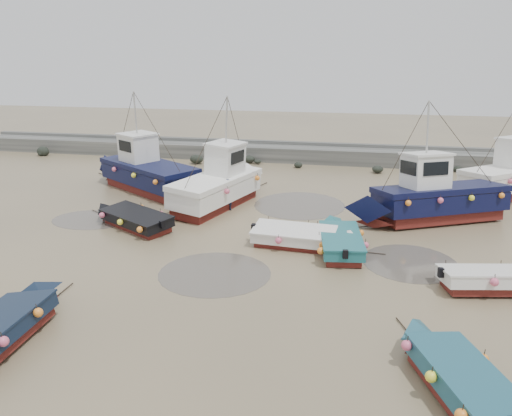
# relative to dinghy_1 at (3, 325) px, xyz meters

# --- Properties ---
(ground) EXTENTS (120.00, 120.00, 0.00)m
(ground) POSITION_rel_dinghy_1_xyz_m (6.44, 6.92, -0.54)
(ground) COLOR #8E7C5B
(ground) RESTS_ON ground
(seawall) EXTENTS (60.00, 4.92, 1.50)m
(seawall) POSITION_rel_dinghy_1_xyz_m (6.49, 28.91, 0.09)
(seawall) COLOR slate
(seawall) RESTS_ON ground
(puddle_a) EXTENTS (4.55, 4.55, 0.01)m
(puddle_a) POSITION_rel_dinghy_1_xyz_m (4.85, 6.12, -0.53)
(puddle_a) COLOR #534D44
(puddle_a) RESTS_ON ground
(puddle_b) EXTENTS (3.98, 3.98, 0.01)m
(puddle_b) POSITION_rel_dinghy_1_xyz_m (12.61, 8.91, -0.53)
(puddle_b) COLOR #534D44
(puddle_b) RESTS_ON ground
(puddle_c) EXTENTS (4.26, 4.26, 0.01)m
(puddle_c) POSITION_rel_dinghy_1_xyz_m (-3.58, 11.34, -0.53)
(puddle_c) COLOR #534D44
(puddle_c) RESTS_ON ground
(puddle_d) EXTENTS (5.30, 5.30, 0.01)m
(puddle_d) POSITION_rel_dinghy_1_xyz_m (6.94, 16.39, -0.53)
(puddle_d) COLOR #534D44
(puddle_d) RESTS_ON ground
(dinghy_1) EXTENTS (2.47, 6.64, 1.43)m
(dinghy_1) POSITION_rel_dinghy_1_xyz_m (0.00, 0.00, 0.00)
(dinghy_1) COLOR maroon
(dinghy_1) RESTS_ON ground
(dinghy_2) EXTENTS (3.06, 5.77, 1.43)m
(dinghy_2) POSITION_rel_dinghy_1_xyz_m (13.07, 0.47, 0.01)
(dinghy_2) COLOR maroon
(dinghy_2) RESTS_ON ground
(dinghy_3) EXTENTS (6.40, 2.53, 1.43)m
(dinghy_3) POSITION_rel_dinghy_1_xyz_m (15.90, 6.87, 0.00)
(dinghy_3) COLOR maroon
(dinghy_3) RESTS_ON ground
(dinghy_4) EXTENTS (6.05, 4.00, 1.43)m
(dinghy_4) POSITION_rel_dinghy_1_xyz_m (-0.89, 10.78, 0.00)
(dinghy_4) COLOR maroon
(dinghy_4) RESTS_ON ground
(dinghy_5) EXTENTS (6.11, 2.44, 1.43)m
(dinghy_5) POSITION_rel_dinghy_1_xyz_m (7.91, 9.80, 0.01)
(dinghy_5) COLOR maroon
(dinghy_5) RESTS_ON ground
(dinghy_6) EXTENTS (2.53, 6.25, 1.43)m
(dinghy_6) POSITION_rel_dinghy_1_xyz_m (9.61, 9.84, 0.01)
(dinghy_6) COLOR maroon
(dinghy_6) RESTS_ON ground
(cabin_boat_0) EXTENTS (9.72, 7.08, 6.22)m
(cabin_boat_0) POSITION_rel_dinghy_1_xyz_m (-3.45, 17.84, 0.78)
(cabin_boat_0) COLOR maroon
(cabin_boat_0) RESTS_ON ground
(cabin_boat_1) EXTENTS (4.42, 9.76, 6.22)m
(cabin_boat_1) POSITION_rel_dinghy_1_xyz_m (2.45, 15.47, 0.81)
(cabin_boat_1) COLOR maroon
(cabin_boat_1) RESTS_ON ground
(cabin_boat_2) EXTENTS (9.47, 5.86, 6.22)m
(cabin_boat_2) POSITION_rel_dinghy_1_xyz_m (13.98, 14.77, 0.81)
(cabin_boat_2) COLOR maroon
(cabin_boat_2) RESTS_ON ground
(person) EXTENTS (0.79, 0.77, 1.84)m
(person) POSITION_rel_dinghy_1_xyz_m (3.08, 14.45, -0.54)
(person) COLOR #151B35
(person) RESTS_ON ground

